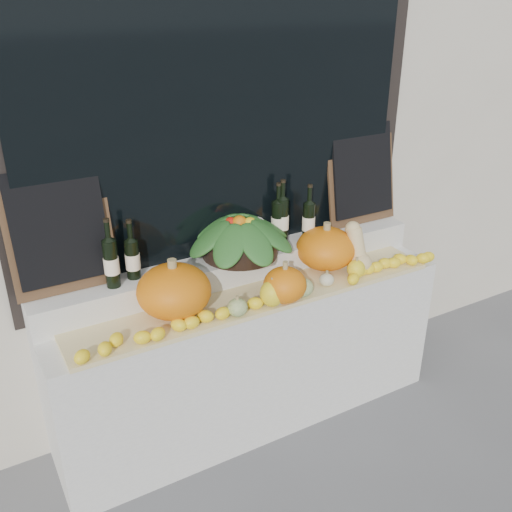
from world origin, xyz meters
TOP-DOWN VIEW (x-y plane):
  - storefront_facade at (0.00, 2.25)m, footprint 7.00×0.94m
  - display_sill at (0.00, 1.52)m, footprint 2.30×0.55m
  - rear_tier at (0.00, 1.68)m, footprint 2.30×0.25m
  - straw_bedding at (0.00, 1.40)m, footprint 2.10×0.32m
  - pumpkin_left at (-0.47, 1.45)m, footprint 0.38×0.38m
  - pumpkin_right at (0.50, 1.51)m, footprint 0.46×0.46m
  - pumpkin_center at (0.08, 1.29)m, footprint 0.30×0.30m
  - butternut_squash at (0.64, 1.39)m, footprint 0.13×0.20m
  - decorative_gourds at (0.13, 1.29)m, footprint 0.88×0.15m
  - lemon_heap at (0.00, 1.29)m, footprint 2.20×0.16m
  - produce_bowl at (0.01, 1.66)m, footprint 0.65×0.65m
  - wine_bottle_far_left at (-0.72, 1.64)m, footprint 0.08×0.08m
  - wine_bottle_near_left at (-0.60, 1.68)m, footprint 0.08×0.08m
  - wine_bottle_tall at (0.29, 1.71)m, footprint 0.08×0.08m
  - wine_bottle_near_right at (0.32, 1.70)m, footprint 0.08×0.08m
  - wine_bottle_far_right at (0.47, 1.65)m, footprint 0.08×0.08m
  - chalkboard_left at (-0.92, 1.74)m, footprint 0.50×0.14m
  - chalkboard_right at (0.92, 1.74)m, footprint 0.50×0.14m

SIDE VIEW (x-z plane):
  - display_sill at x=0.00m, z-range 0.00..0.88m
  - straw_bedding at x=0.00m, z-range 0.88..0.90m
  - lemon_heap at x=0.00m, z-range 0.91..0.97m
  - rear_tier at x=0.00m, z-range 0.88..1.04m
  - decorative_gourds at x=0.13m, z-range 0.88..1.04m
  - pumpkin_center at x=0.08m, z-range 0.91..1.10m
  - pumpkin_right at x=0.50m, z-range 0.91..1.15m
  - butternut_squash at x=0.64m, z-range 0.89..1.17m
  - pumpkin_left at x=-0.47m, z-range 0.91..1.17m
  - wine_bottle_near_left at x=-0.60m, z-range 0.99..1.31m
  - produce_bowl at x=0.01m, z-range 1.03..1.28m
  - wine_bottle_far_right at x=0.47m, z-range 0.99..1.33m
  - wine_bottle_tall at x=0.29m, z-range 0.99..1.35m
  - wine_bottle_far_left at x=-0.72m, z-range 0.99..1.35m
  - wine_bottle_near_right at x=0.32m, z-range 0.99..1.37m
  - chalkboard_left at x=-0.92m, z-range 1.05..1.67m
  - chalkboard_right at x=0.92m, z-range 1.05..1.67m
  - storefront_facade at x=0.00m, z-range 0.00..4.50m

